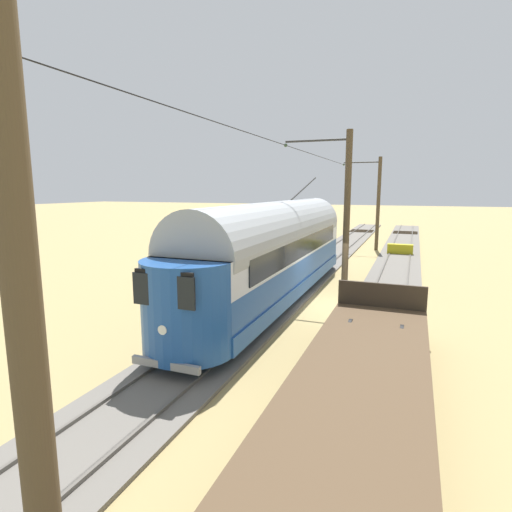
{
  "coord_description": "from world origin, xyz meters",
  "views": [
    {
      "loc": [
        -3.2,
        16.37,
        4.83
      ],
      "look_at": [
        2.84,
        0.93,
        2.08
      ],
      "focal_mm": 28.45,
      "sensor_mm": 36.0,
      "label": 1
    }
  ],
  "objects": [
    {
      "name": "catenary_pole_foreground",
      "position": [
        -0.38,
        -16.97,
        3.81
      ],
      "size": [
        3.01,
        0.28,
        7.29
      ],
      "color": "#4C3D28",
      "rests_on": "ground"
    },
    {
      "name": "track_adjacent_siding",
      "position": [
        2.33,
        -0.31,
        0.05
      ],
      "size": [
        2.8,
        80.0,
        0.18
      ],
      "color": "#666059",
      "rests_on": "ground"
    },
    {
      "name": "flatcar_adjacent",
      "position": [
        -2.33,
        9.14,
        0.86
      ],
      "size": [
        2.8,
        13.28,
        1.6
      ],
      "color": "brown",
      "rests_on": "ground"
    },
    {
      "name": "track_streetcar_siding",
      "position": [
        -2.33,
        -0.31,
        0.05
      ],
      "size": [
        2.8,
        80.0,
        0.18
      ],
      "color": "#666059",
      "rests_on": "ground"
    },
    {
      "name": "track_end_bumper",
      "position": [
        -2.33,
        -15.06,
        0.4
      ],
      "size": [
        1.8,
        0.6,
        0.8
      ],
      "primitive_type": "cube",
      "color": "#B2A519",
      "rests_on": "ground"
    },
    {
      "name": "vintage_streetcar",
      "position": [
        2.33,
        -0.12,
        2.26
      ],
      "size": [
        2.65,
        17.2,
        5.33
      ],
      "color": "#1E4C93",
      "rests_on": "ground"
    },
    {
      "name": "catenary_pole_mid_far",
      "position": [
        -0.38,
        14.24,
        3.81
      ],
      "size": [
        3.01,
        0.28,
        7.29
      ],
      "color": "#4C3D28",
      "rests_on": "ground"
    },
    {
      "name": "ground_plane",
      "position": [
        0.0,
        0.0,
        0.0
      ],
      "size": [
        220.0,
        220.0,
        0.0
      ],
      "primitive_type": "plane",
      "color": "#9E8956"
    },
    {
      "name": "catenary_pole_mid_near",
      "position": [
        -0.38,
        -1.37,
        3.81
      ],
      "size": [
        3.01,
        0.28,
        7.29
      ],
      "color": "#4C3D28",
      "rests_on": "ground"
    },
    {
      "name": "overhead_wire_run",
      "position": [
        2.26,
        -2.12,
        6.74
      ],
      "size": [
        2.81,
        35.21,
        0.18
      ],
      "color": "black",
      "rests_on": "ground"
    }
  ]
}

